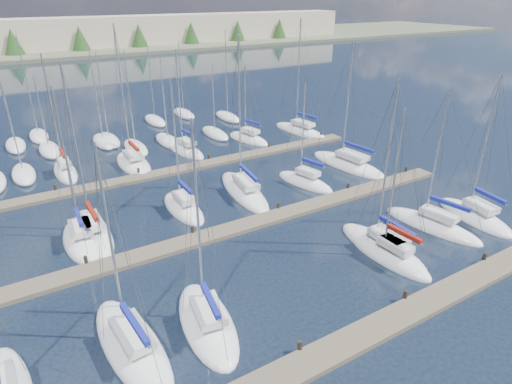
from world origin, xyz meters
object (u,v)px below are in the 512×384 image
sailboat_k (244,191)px  sailboat_r (300,131)px  sailboat_g (475,216)px  sailboat_d (390,257)px  sailboat_i (93,232)px  sailboat_n (65,172)px  sailboat_j (183,208)px  sailboat_h (83,239)px  sailboat_c (207,323)px  sailboat_l (305,182)px  sailboat_o (133,163)px  sailboat_p (186,150)px  sailboat_f (432,225)px  sailboat_q (249,139)px  sailboat_m (348,164)px  sailboat_b (132,345)px  sailboat_e (382,248)px

sailboat_k → sailboat_r: size_ratio=0.98×
sailboat_g → sailboat_d: sailboat_g is taller
sailboat_i → sailboat_r: size_ratio=0.91×
sailboat_n → sailboat_j: size_ratio=1.07×
sailboat_h → sailboat_c: bearing=-68.7°
sailboat_l → sailboat_o: bearing=120.9°
sailboat_j → sailboat_p: bearing=66.9°
sailboat_f → sailboat_k: bearing=114.7°
sailboat_k → sailboat_j: bearing=-169.5°
sailboat_n → sailboat_j: (7.45, -14.13, -0.02)m
sailboat_q → sailboat_d: (-4.86, -28.45, 0.01)m
sailboat_l → sailboat_o: sailboat_o is taller
sailboat_c → sailboat_g: sailboat_c is taller
sailboat_r → sailboat_h: bearing=-163.0°
sailboat_r → sailboat_g: (-1.89, -27.23, -0.00)m
sailboat_c → sailboat_p: bearing=78.5°
sailboat_f → sailboat_m: bearing=65.1°
sailboat_m → sailboat_d: 17.97m
sailboat_p → sailboat_c: sailboat_c is taller
sailboat_p → sailboat_j: (-5.97, -13.83, -0.00)m
sailboat_p → sailboat_d: sailboat_p is taller
sailboat_j → sailboat_n: bearing=118.0°
sailboat_o → sailboat_c: bearing=-97.6°
sailboat_b → sailboat_j: size_ratio=1.01×
sailboat_f → sailboat_n: bearing=119.4°
sailboat_q → sailboat_d: sailboat_d is taller
sailboat_e → sailboat_j: 16.99m
sailboat_e → sailboat_k: bearing=106.3°
sailboat_b → sailboat_r: size_ratio=0.80×
sailboat_l → sailboat_n: bearing=130.3°
sailboat_p → sailboat_b: sailboat_p is taller
sailboat_b → sailboat_l: size_ratio=1.15×
sailboat_k → sailboat_i: bearing=-170.1°
sailboat_i → sailboat_l: bearing=-2.8°
sailboat_b → sailboat_e: 18.66m
sailboat_b → sailboat_e: size_ratio=0.92×
sailboat_c → sailboat_m: sailboat_m is taller
sailboat_b → sailboat_o: sailboat_o is taller
sailboat_k → sailboat_g: (14.18, -14.41, -0.00)m
sailboat_o → sailboat_h: bearing=-120.1°
sailboat_j → sailboat_g: bearing=-34.5°
sailboat_n → sailboat_m: bearing=-27.3°
sailboat_i → sailboat_k: (13.94, 0.44, -0.01)m
sailboat_k → sailboat_g: sailboat_k is taller
sailboat_r → sailboat_f: size_ratio=1.28×
sailboat_l → sailboat_f: (3.60, -12.29, -0.00)m
sailboat_k → sailboat_g: size_ratio=1.19×
sailboat_h → sailboat_b: sailboat_h is taller
sailboat_c → sailboat_h: bearing=116.7°
sailboat_k → sailboat_j: sailboat_k is taller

